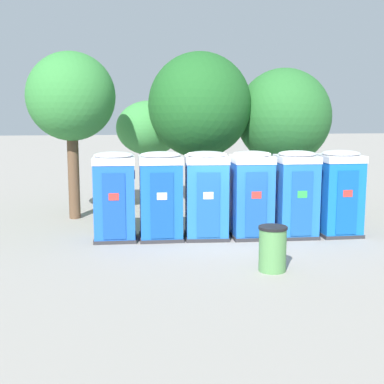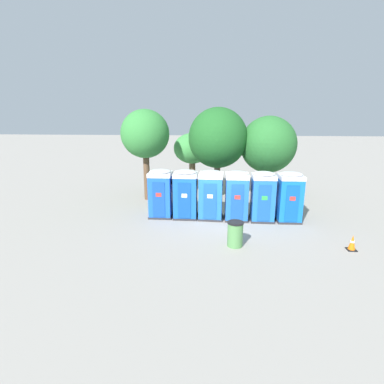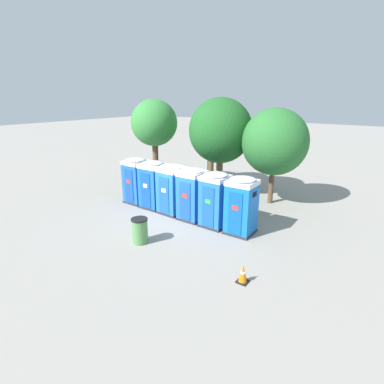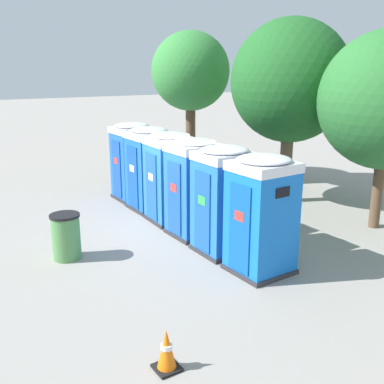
{
  "view_description": "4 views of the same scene",
  "coord_description": "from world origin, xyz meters",
  "px_view_note": "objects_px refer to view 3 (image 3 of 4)",
  "views": [
    {
      "loc": [
        -2.89,
        -15.03,
        3.78
      ],
      "look_at": [
        -1.08,
        0.08,
        1.36
      ],
      "focal_mm": 50.0,
      "sensor_mm": 36.0,
      "label": 1
    },
    {
      "loc": [
        -0.53,
        -14.9,
        5.37
      ],
      "look_at": [
        -1.64,
        0.09,
        1.39
      ],
      "focal_mm": 28.0,
      "sensor_mm": 36.0,
      "label": 2
    },
    {
      "loc": [
        8.64,
        -11.1,
        5.77
      ],
      "look_at": [
        0.62,
        0.05,
        1.36
      ],
      "focal_mm": 28.0,
      "sensor_mm": 36.0,
      "label": 3
    },
    {
      "loc": [
        9.99,
        -6.08,
        4.2
      ],
      "look_at": [
        0.5,
        0.05,
        1.11
      ],
      "focal_mm": 42.0,
      "sensor_mm": 36.0,
      "label": 4
    }
  ],
  "objects_px": {
    "trash_can": "(140,231)",
    "street_tree_2": "(154,124)",
    "portapotty_4": "(215,199)",
    "portapotty_2": "(172,189)",
    "traffic_cone": "(243,274)",
    "street_tree_0": "(211,141)",
    "portapotty_5": "(241,205)",
    "street_tree_1": "(275,142)",
    "portapotty_1": "(153,184)",
    "portapotty_0": "(136,180)",
    "portapotty_3": "(192,194)",
    "street_tree_3": "(221,131)"
  },
  "relations": [
    {
      "from": "trash_can",
      "to": "street_tree_2",
      "type": "bearing_deg",
      "value": 127.68
    },
    {
      "from": "portapotty_4",
      "to": "portapotty_2",
      "type": "bearing_deg",
      "value": 177.69
    },
    {
      "from": "portapotty_4",
      "to": "traffic_cone",
      "type": "bearing_deg",
      "value": -46.75
    },
    {
      "from": "street_tree_0",
      "to": "traffic_cone",
      "type": "bearing_deg",
      "value": -52.44
    },
    {
      "from": "portapotty_5",
      "to": "street_tree_1",
      "type": "xyz_separation_m",
      "value": [
        -0.42,
        4.52,
        2.14
      ]
    },
    {
      "from": "portapotty_5",
      "to": "street_tree_1",
      "type": "distance_m",
      "value": 5.02
    },
    {
      "from": "portapotty_4",
      "to": "portapotty_5",
      "type": "distance_m",
      "value": 1.32
    },
    {
      "from": "portapotty_1",
      "to": "trash_can",
      "type": "xyz_separation_m",
      "value": [
        2.38,
        -3.4,
        -0.75
      ]
    },
    {
      "from": "portapotty_0",
      "to": "portapotty_2",
      "type": "xyz_separation_m",
      "value": [
        2.64,
        -0.11,
        -0.0
      ]
    },
    {
      "from": "street_tree_0",
      "to": "street_tree_2",
      "type": "height_order",
      "value": "street_tree_2"
    },
    {
      "from": "portapotty_3",
      "to": "street_tree_1",
      "type": "distance_m",
      "value": 5.44
    },
    {
      "from": "portapotty_1",
      "to": "portapotty_3",
      "type": "distance_m",
      "value": 2.64
    },
    {
      "from": "portapotty_4",
      "to": "street_tree_0",
      "type": "relative_size",
      "value": 0.63
    },
    {
      "from": "traffic_cone",
      "to": "street_tree_3",
      "type": "bearing_deg",
      "value": 125.62
    },
    {
      "from": "portapotty_3",
      "to": "street_tree_2",
      "type": "distance_m",
      "value": 6.97
    },
    {
      "from": "portapotty_1",
      "to": "portapotty_5",
      "type": "height_order",
      "value": "same"
    },
    {
      "from": "portapotty_3",
      "to": "street_tree_0",
      "type": "distance_m",
      "value": 6.74
    },
    {
      "from": "trash_can",
      "to": "traffic_cone",
      "type": "bearing_deg",
      "value": -0.61
    },
    {
      "from": "portapotty_0",
      "to": "portapotty_2",
      "type": "relative_size",
      "value": 1.0
    },
    {
      "from": "portapotty_2",
      "to": "street_tree_2",
      "type": "bearing_deg",
      "value": 141.01
    },
    {
      "from": "trash_can",
      "to": "traffic_cone",
      "type": "xyz_separation_m",
      "value": [
        4.69,
        -0.05,
        -0.22
      ]
    },
    {
      "from": "portapotty_0",
      "to": "portapotty_3",
      "type": "distance_m",
      "value": 3.97
    },
    {
      "from": "street_tree_1",
      "to": "portapotty_5",
      "type": "bearing_deg",
      "value": -84.69
    },
    {
      "from": "portapotty_2",
      "to": "street_tree_3",
      "type": "distance_m",
      "value": 4.86
    },
    {
      "from": "portapotty_4",
      "to": "trash_can",
      "type": "bearing_deg",
      "value": -115.92
    },
    {
      "from": "portapotty_5",
      "to": "street_tree_1",
      "type": "relative_size",
      "value": 0.49
    },
    {
      "from": "street_tree_0",
      "to": "portapotty_1",
      "type": "bearing_deg",
      "value": -89.33
    },
    {
      "from": "portapotty_5",
      "to": "traffic_cone",
      "type": "relative_size",
      "value": 3.97
    },
    {
      "from": "street_tree_0",
      "to": "street_tree_1",
      "type": "xyz_separation_m",
      "value": [
        4.93,
        -1.46,
        0.49
      ]
    },
    {
      "from": "street_tree_0",
      "to": "street_tree_1",
      "type": "distance_m",
      "value": 5.17
    },
    {
      "from": "portapotty_4",
      "to": "street_tree_1",
      "type": "relative_size",
      "value": 0.49
    },
    {
      "from": "portapotty_4",
      "to": "street_tree_1",
      "type": "distance_m",
      "value": 5.08
    },
    {
      "from": "portapotty_3",
      "to": "portapotty_5",
      "type": "relative_size",
      "value": 1.0
    },
    {
      "from": "portapotty_2",
      "to": "portapotty_1",
      "type": "bearing_deg",
      "value": 178.01
    },
    {
      "from": "street_tree_0",
      "to": "portapotty_2",
      "type": "bearing_deg",
      "value": -76.7
    },
    {
      "from": "portapotty_4",
      "to": "street_tree_1",
      "type": "xyz_separation_m",
      "value": [
        0.9,
        4.52,
        2.14
      ]
    },
    {
      "from": "portapotty_3",
      "to": "portapotty_4",
      "type": "height_order",
      "value": "same"
    },
    {
      "from": "portapotty_0",
      "to": "portapotty_1",
      "type": "distance_m",
      "value": 1.32
    },
    {
      "from": "portapotty_1",
      "to": "portapotty_2",
      "type": "height_order",
      "value": "same"
    },
    {
      "from": "traffic_cone",
      "to": "street_tree_0",
      "type": "bearing_deg",
      "value": 127.56
    },
    {
      "from": "portapotty_0",
      "to": "portapotty_3",
      "type": "relative_size",
      "value": 1.0
    },
    {
      "from": "street_tree_2",
      "to": "street_tree_0",
      "type": "bearing_deg",
      "value": 43.58
    },
    {
      "from": "street_tree_0",
      "to": "street_tree_3",
      "type": "height_order",
      "value": "street_tree_3"
    },
    {
      "from": "portapotty_5",
      "to": "traffic_cone",
      "type": "bearing_deg",
      "value": -61.65
    },
    {
      "from": "portapotty_3",
      "to": "street_tree_1",
      "type": "xyz_separation_m",
      "value": [
        2.22,
        4.48,
        2.14
      ]
    },
    {
      "from": "portapotty_0",
      "to": "street_tree_3",
      "type": "height_order",
      "value": "street_tree_3"
    },
    {
      "from": "portapotty_2",
      "to": "portapotty_4",
      "type": "distance_m",
      "value": 2.65
    },
    {
      "from": "portapotty_5",
      "to": "portapotty_2",
      "type": "bearing_deg",
      "value": 178.51
    },
    {
      "from": "street_tree_1",
      "to": "trash_can",
      "type": "height_order",
      "value": "street_tree_1"
    },
    {
      "from": "portapotty_2",
      "to": "street_tree_1",
      "type": "height_order",
      "value": "street_tree_1"
    }
  ]
}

